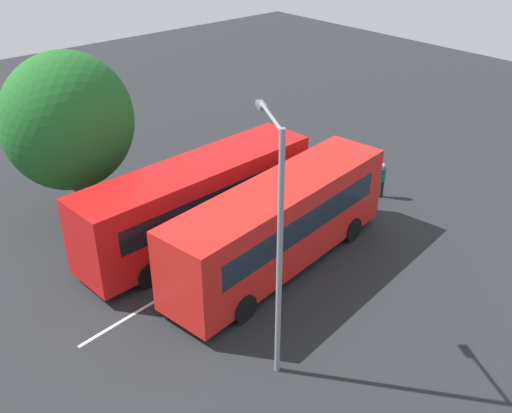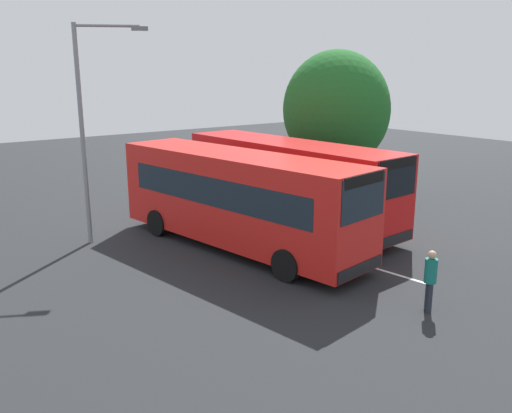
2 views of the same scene
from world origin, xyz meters
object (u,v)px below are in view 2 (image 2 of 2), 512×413
Objects in this scene: street_lamp at (89,121)px; depot_tree at (336,110)px; bus_far_left at (238,197)px; bus_center_left at (289,180)px; pedestrian at (430,276)px.

street_lamp is 1.08× the size of depot_tree.
bus_far_left and bus_center_left have the same top height.
bus_far_left is 1.01× the size of bus_center_left.
pedestrian is (7.21, 0.92, -0.86)m from bus_far_left.
bus_far_left is 6.25× the size of pedestrian.
bus_center_left is 6.18× the size of pedestrian.
street_lamp is at bearing -112.34° from bus_center_left.
street_lamp reaches higher than bus_center_left.
street_lamp is (-3.70, -3.73, 2.58)m from bus_far_left.
bus_center_left reaches higher than pedestrian.
depot_tree is at bearing 106.08° from bus_far_left.
pedestrian is 13.79m from depot_tree.
depot_tree is (-11.03, 7.61, 3.27)m from pedestrian.
bus_center_left is 1.46× the size of depot_tree.
street_lamp is at bearing -33.28° from pedestrian.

